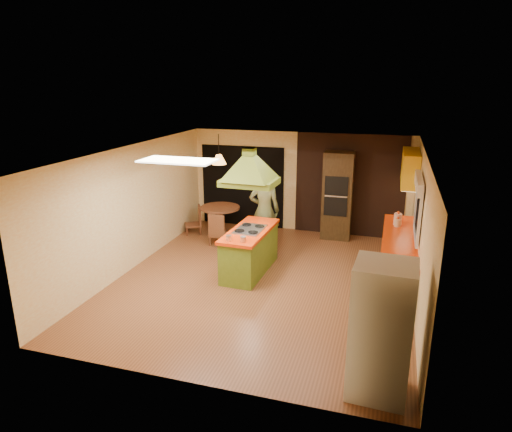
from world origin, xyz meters
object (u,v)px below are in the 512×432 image
(refrigerator, at_px, (381,330))
(wall_oven, at_px, (337,196))
(canister_large, at_px, (398,219))
(man, at_px, (264,211))
(dining_table, at_px, (220,215))
(kitchen_island, at_px, (250,250))

(refrigerator, relative_size, wall_oven, 0.82)
(wall_oven, height_order, canister_large, wall_oven)
(man, height_order, canister_large, man)
(dining_table, bearing_deg, canister_large, -11.96)
(kitchen_island, height_order, canister_large, canister_large)
(kitchen_island, height_order, refrigerator, refrigerator)
(kitchen_island, xyz_separation_m, canister_large, (2.79, 1.06, 0.59))
(kitchen_island, relative_size, man, 0.97)
(canister_large, bearing_deg, kitchen_island, -159.24)
(man, relative_size, canister_large, 7.94)
(canister_large, bearing_deg, man, 176.36)
(dining_table, height_order, canister_large, canister_large)
(refrigerator, height_order, canister_large, refrigerator)
(kitchen_island, xyz_separation_m, wall_oven, (1.39, 2.60, 0.60))
(refrigerator, bearing_deg, man, 124.48)
(wall_oven, xyz_separation_m, canister_large, (1.40, -1.54, -0.02))
(man, height_order, wall_oven, wall_oven)
(kitchen_island, distance_m, dining_table, 2.38)
(kitchen_island, distance_m, refrigerator, 4.07)
(kitchen_island, bearing_deg, man, 94.59)
(kitchen_island, xyz_separation_m, dining_table, (-1.38, 1.94, 0.06))
(wall_oven, distance_m, dining_table, 2.90)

